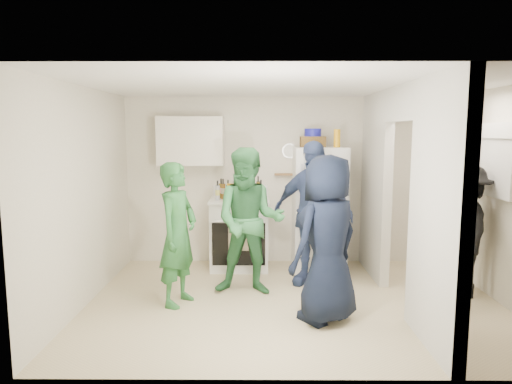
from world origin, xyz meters
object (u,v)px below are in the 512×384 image
Objects in this scene: fridge at (319,209)px; person_navy at (327,239)px; stove at (240,234)px; wicker_basket at (313,142)px; person_green_center at (250,222)px; blue_bowl at (313,132)px; person_nook at (464,230)px; person_denim at (312,214)px; yellow_cup_stack_top at (337,138)px; person_green_left at (178,234)px.

person_navy is at bearing -94.80° from fridge.
stove is 2.16m from person_navy.
wicker_basket reaches higher than person_green_center.
blue_bowl reaches higher than person_nook.
person_green_center reaches higher than fridge.
person_navy is (0.02, -1.16, -0.06)m from person_denim.
yellow_cup_stack_top is at bearing -140.90° from person_navy.
blue_bowl is 0.15× the size of person_nook.
blue_bowl reaches higher than yellow_cup_stack_top.
person_denim is (0.80, 0.34, 0.04)m from person_green_center.
blue_bowl reaches higher than person_navy.
person_navy is (-0.06, -1.90, -1.09)m from blue_bowl.
fridge is 0.72m from person_denim.
person_denim is at bearing -45.75° from person_green_left.
wicker_basket is 0.19× the size of person_denim.
yellow_cup_stack_top is 0.14× the size of person_green_center.
person_green_center reaches higher than person_nook.
person_navy is (1.64, -0.46, 0.06)m from person_green_left.
yellow_cup_stack_top is 0.13× the size of person_denim.
wicker_basket is at bearing -111.28° from person_nook.
fridge is 1.94m from person_nook.
stove is 1.59m from person_green_left.
person_nook is at bearing -22.24° from stove.
stove is 0.57× the size of fridge.
wicker_basket reaches higher than person_navy.
person_green_left is (-0.65, -1.42, 0.32)m from stove.
person_green_left is 0.92× the size of person_green_center.
person_green_center is 0.96× the size of person_denim.
blue_bowl reaches higher than stove.
fridge is (1.15, -0.03, 0.38)m from stove.
fridge is 1.86m from person_navy.
person_denim is (-0.18, -0.70, 0.05)m from fridge.
blue_bowl reaches higher than person_green_center.
person_green_left is 1.70m from person_navy.
yellow_cup_stack_top is at bearing 42.69° from person_green_center.
fridge is at bearing -133.61° from person_navy.
yellow_cup_stack_top is 1.19m from person_denim.
fridge reaches higher than person_nook.
fridge is at bearing 155.56° from yellow_cup_stack_top.
stove is 1.21m from fridge.
person_nook is (1.78, -0.40, -0.13)m from person_denim.
wicker_basket is 1.46× the size of blue_bowl.
person_denim is at bearing -104.48° from fridge.
person_green_center reaches higher than person_navy.
person_green_left is 0.89m from person_green_center.
fridge is 1.10× the size of person_nook.
person_denim is at bearing -36.93° from stove.
yellow_cup_stack_top is at bearing -113.09° from person_nook.
person_denim is at bearing -90.00° from person_nook.
wicker_basket is 0.21× the size of person_green_left.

